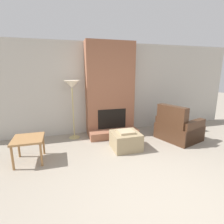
% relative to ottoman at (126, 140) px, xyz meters
% --- Properties ---
extents(ground_plane, '(24.00, 24.00, 0.00)m').
position_rel_ottoman_xyz_m(ground_plane, '(-0.05, -1.82, -0.21)').
color(ground_plane, gray).
extents(wall_back, '(8.36, 0.06, 2.60)m').
position_rel_ottoman_xyz_m(wall_back, '(-0.05, 1.42, 1.09)').
color(wall_back, '#BCB7AD').
rests_on(wall_back, ground_plane).
extents(fireplace, '(1.36, 0.80, 2.60)m').
position_rel_ottoman_xyz_m(fireplace, '(-0.05, 1.16, 1.00)').
color(fireplace, '#935B42').
rests_on(fireplace, ground_plane).
extents(ottoman, '(0.64, 0.64, 0.45)m').
position_rel_ottoman_xyz_m(ottoman, '(0.00, 0.00, 0.00)').
color(ottoman, '#998460').
rests_on(ottoman, ground_plane).
extents(armchair, '(1.15, 1.20, 0.96)m').
position_rel_ottoman_xyz_m(armchair, '(1.52, 0.14, 0.09)').
color(armchair, '#422819').
rests_on(armchair, ground_plane).
extents(side_table, '(0.58, 0.61, 0.51)m').
position_rel_ottoman_xyz_m(side_table, '(-2.09, -0.02, 0.23)').
color(side_table, '#9E7042').
rests_on(side_table, ground_plane).
extents(floor_lamp_left, '(0.41, 0.41, 1.57)m').
position_rel_ottoman_xyz_m(floor_lamp_left, '(-1.11, 1.06, 1.18)').
color(floor_lamp_left, tan).
rests_on(floor_lamp_left, ground_plane).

